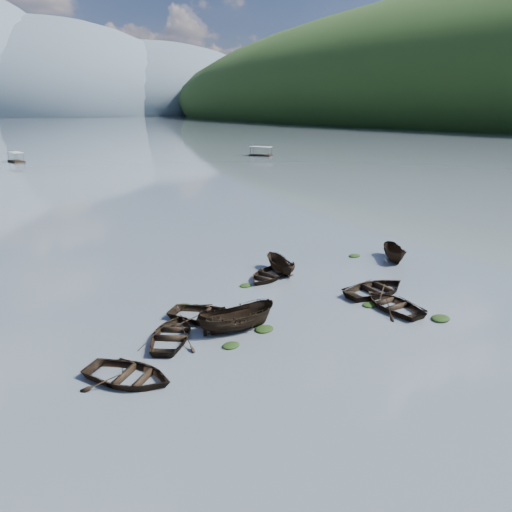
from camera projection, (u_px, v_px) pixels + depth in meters
ground_plane at (374, 346)px, 25.38m from camera, size 2400.00×2400.00×0.00m
haze_mtn_c at (50, 115)px, 814.26m from camera, size 520.00×520.00×260.00m
haze_mtn_d at (146, 114)px, 907.97m from camera, size 520.00×520.00×220.00m
rowboat_0 at (129, 380)px, 22.18m from camera, size 5.45×5.70×0.96m
rowboat_1 at (173, 338)px, 26.20m from camera, size 5.40×5.65×0.95m
rowboat_2 at (237, 330)px, 27.15m from camera, size 4.97×2.72×1.82m
rowboat_3 at (393, 308)px, 30.19m from camera, size 3.53×4.76×0.95m
rowboat_4 at (376, 293)px, 32.60m from camera, size 5.19×3.76×1.06m
rowboat_5 at (394, 260)px, 39.71m from camera, size 3.46×4.13×1.53m
rowboat_6 at (208, 320)px, 28.48m from camera, size 6.00×6.19×1.05m
rowboat_7 at (268, 278)px, 35.50m from camera, size 5.42×4.87×0.92m
rowboat_8 at (280, 272)px, 36.74m from camera, size 2.00×3.94×1.45m
weed_clump_0 at (264, 330)px, 27.20m from camera, size 1.16×0.95×0.25m
weed_clump_1 at (231, 346)px, 25.34m from camera, size 1.01×0.81×0.22m
weed_clump_2 at (440, 320)px, 28.54m from camera, size 1.27×1.02×0.28m
weed_clump_3 at (353, 295)px, 32.25m from camera, size 0.84×0.71×0.19m
weed_clump_4 at (370, 306)px, 30.56m from camera, size 1.09×0.87×0.23m
weed_clump_5 at (183, 307)px, 30.32m from camera, size 1.07×0.87×0.23m
weed_clump_6 at (246, 286)px, 33.90m from camera, size 0.96×0.80×0.20m
weed_clump_7 at (354, 256)px, 40.64m from camera, size 1.12×0.89×0.24m
pontoon_centre at (17, 162)px, 111.29m from camera, size 3.41×6.19×2.25m
pontoon_right at (261, 156)px, 125.22m from camera, size 5.61×6.63×2.39m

